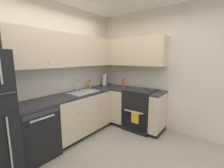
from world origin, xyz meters
TOP-DOWN VIEW (x-y plane):
  - ground_plane at (0.00, 0.00)m, footprint 3.44×2.81m
  - wall_back at (0.00, 1.43)m, footprint 3.54×0.05m
  - wall_right at (1.75, 0.00)m, footprint 0.05×2.91m
  - dishwasher at (-0.53, 1.10)m, footprint 0.60×0.63m
  - lower_cabinets_back at (0.45, 1.11)m, footprint 1.35×0.62m
  - countertop_back at (0.45, 1.10)m, footprint 2.55×0.60m
  - lower_cabinets_right at (1.42, 0.32)m, footprint 0.62×1.10m
  - countertop_right at (1.42, 0.32)m, footprint 0.60×1.10m
  - oven_range at (1.44, 0.20)m, footprint 0.68×0.62m
  - upper_cabinets_back at (0.29, 1.24)m, footprint 2.23×0.34m
  - upper_cabinets_right at (1.56, 0.58)m, footprint 0.32×1.65m
  - sink at (0.53, 1.07)m, footprint 0.62×0.40m
  - faucet at (0.53, 1.28)m, footprint 0.07×0.16m
  - soap_bottle at (0.92, 1.28)m, footprint 0.07×0.07m
  - paper_towel_roll at (1.43, 1.26)m, footprint 0.11×0.11m
  - oil_bottle at (1.42, 0.66)m, footprint 0.06×0.06m

SIDE VIEW (x-z plane):
  - ground_plane at x=0.00m, z-range -0.02..0.00m
  - dishwasher at x=-0.53m, z-range 0.00..0.86m
  - lower_cabinets_back at x=0.45m, z-range 0.00..0.86m
  - lower_cabinets_right at x=1.42m, z-range 0.00..0.86m
  - oven_range at x=1.44m, z-range -0.07..0.98m
  - sink at x=0.53m, z-range 0.81..0.90m
  - countertop_right at x=1.42m, z-range 0.86..0.89m
  - countertop_back at x=0.45m, z-range 0.86..0.89m
  - soap_bottle at x=0.92m, z-range 0.88..1.07m
  - oil_bottle at x=1.42m, z-range 0.89..1.13m
  - paper_towel_roll at x=1.43m, z-range 0.87..1.22m
  - faucet at x=0.53m, z-range 0.92..1.17m
  - wall_back at x=0.00m, z-range 0.00..2.64m
  - wall_right at x=1.75m, z-range 0.00..2.64m
  - upper_cabinets_back at x=0.29m, z-range 1.43..2.05m
  - upper_cabinets_right at x=1.56m, z-range 1.43..2.05m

